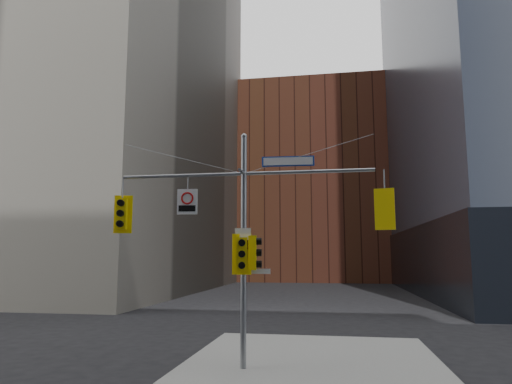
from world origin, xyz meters
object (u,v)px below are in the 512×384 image
(signal_assembly, at_px, (244,224))
(street_sign_blade, at_px, (288,161))
(regulatory_sign_arm, at_px, (187,201))
(traffic_light_pole_side, at_px, (254,253))
(traffic_light_east_arm, at_px, (385,209))
(traffic_light_west_arm, at_px, (122,214))
(traffic_light_pole_front, at_px, (242,254))

(signal_assembly, bearing_deg, street_sign_blade, 0.12)
(regulatory_sign_arm, bearing_deg, traffic_light_pole_side, -5.11)
(street_sign_blade, xyz_separation_m, regulatory_sign_arm, (-3.21, -0.02, -1.17))
(regulatory_sign_arm, bearing_deg, traffic_light_east_arm, -5.74)
(traffic_light_pole_side, bearing_deg, traffic_light_east_arm, -95.40)
(signal_assembly, height_order, traffic_light_east_arm, signal_assembly)
(regulatory_sign_arm, bearing_deg, traffic_light_west_arm, 173.20)
(street_sign_blade, height_order, regulatory_sign_arm, street_sign_blade)
(traffic_light_west_arm, distance_m, traffic_light_east_arm, 8.29)
(traffic_light_east_arm, height_order, street_sign_blade, street_sign_blade)
(traffic_light_west_arm, relative_size, street_sign_blade, 0.77)
(traffic_light_east_arm, bearing_deg, traffic_light_pole_side, 13.60)
(signal_assembly, height_order, traffic_light_west_arm, signal_assembly)
(traffic_light_west_arm, distance_m, traffic_light_pole_front, 4.25)
(traffic_light_pole_side, height_order, regulatory_sign_arm, regulatory_sign_arm)
(traffic_light_east_arm, height_order, traffic_light_pole_side, traffic_light_east_arm)
(traffic_light_west_arm, height_order, traffic_light_pole_front, traffic_light_west_arm)
(traffic_light_west_arm, xyz_separation_m, traffic_light_pole_side, (4.36, -0.00, -1.26))
(signal_assembly, xyz_separation_m, traffic_light_pole_front, (-0.00, -0.27, -0.92))
(traffic_light_west_arm, height_order, traffic_light_pole_side, traffic_light_west_arm)
(traffic_light_east_arm, relative_size, traffic_light_pole_front, 0.99)
(traffic_light_pole_side, height_order, street_sign_blade, street_sign_blade)
(traffic_light_west_arm, distance_m, traffic_light_pole_side, 4.54)
(traffic_light_pole_side, relative_size, regulatory_sign_arm, 1.28)
(traffic_light_pole_front, bearing_deg, traffic_light_east_arm, -8.17)
(signal_assembly, bearing_deg, traffic_light_pole_side, 1.96)
(traffic_light_east_arm, distance_m, traffic_light_pole_front, 4.46)
(street_sign_blade, bearing_deg, traffic_light_east_arm, -3.01)
(traffic_light_west_arm, distance_m, regulatory_sign_arm, 2.25)
(traffic_light_east_arm, xyz_separation_m, street_sign_blade, (-2.86, 0.00, 1.55))
(signal_assembly, xyz_separation_m, traffic_light_east_arm, (4.26, 0.00, 0.38))
(traffic_light_pole_front, height_order, regulatory_sign_arm, regulatory_sign_arm)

